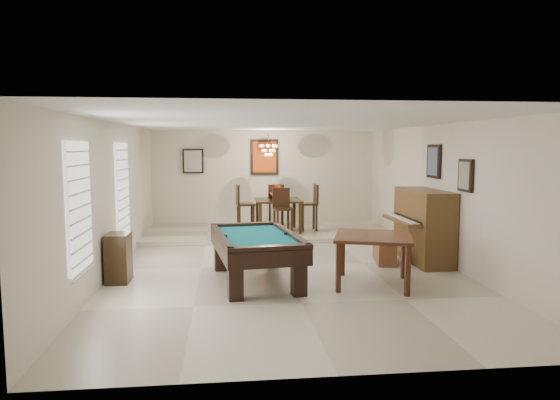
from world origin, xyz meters
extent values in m
cube|color=beige|center=(0.00, 0.00, -0.01)|extent=(6.00, 9.00, 0.02)
cube|color=silver|center=(0.00, 4.50, 1.30)|extent=(6.00, 0.04, 2.60)
cube|color=silver|center=(0.00, -4.50, 1.30)|extent=(6.00, 0.04, 2.60)
cube|color=silver|center=(-3.00, 0.00, 1.30)|extent=(0.04, 9.00, 2.60)
cube|color=silver|center=(3.00, 0.00, 1.30)|extent=(0.04, 9.00, 2.60)
cube|color=white|center=(0.00, 0.00, 2.60)|extent=(6.00, 9.00, 0.04)
cube|color=beige|center=(0.00, 3.25, 0.06)|extent=(6.00, 2.50, 0.12)
cube|color=white|center=(-2.97, -2.20, 1.40)|extent=(0.06, 1.00, 1.70)
cube|color=white|center=(-2.97, 0.60, 1.40)|extent=(0.06, 1.00, 1.70)
cube|color=brown|center=(1.92, 0.02, 0.23)|extent=(0.45, 0.88, 0.47)
cube|color=black|center=(-2.78, -0.83, 0.40)|extent=(0.35, 0.53, 0.79)
cube|color=#D84C14|center=(0.00, 4.46, 1.90)|extent=(0.75, 0.06, 0.95)
cube|color=white|center=(-1.90, 4.46, 1.80)|extent=(0.55, 0.06, 0.65)
cube|color=slate|center=(2.96, 0.30, 1.90)|extent=(0.06, 0.55, 0.65)
cube|color=gray|center=(2.96, -1.00, 1.70)|extent=(0.06, 0.45, 0.55)
camera|label=1|loc=(-1.05, -8.96, 2.18)|focal=32.00mm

